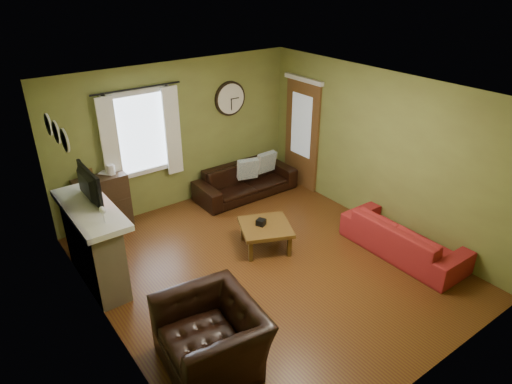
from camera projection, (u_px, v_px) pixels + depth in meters
floor at (267, 267)px, 6.77m from camera, size 4.60×5.20×0.00m
ceiling at (269, 94)px, 5.60m from camera, size 4.60×5.20×0.00m
wall_left at (101, 243)px, 4.97m from camera, size 0.00×5.20×2.60m
wall_right at (379, 151)px, 7.41m from camera, size 0.00×5.20×2.60m
wall_back at (178, 136)px, 8.06m from camera, size 4.60×0.00×2.60m
wall_front at (435, 286)px, 4.32m from camera, size 4.60×0.00×2.60m
fireplace at (94, 248)px, 6.24m from camera, size 0.40×1.40×1.10m
firebox at (111, 258)px, 6.46m from camera, size 0.04×0.60×0.55m
mantel at (89, 209)px, 5.99m from camera, size 0.58×1.60×0.08m
tv at (85, 190)px, 6.01m from camera, size 0.08×0.60×0.35m
tv_screen at (90, 185)px, 6.03m from camera, size 0.02×0.62×0.36m
medallion_left at (65, 140)px, 5.13m from camera, size 0.28×0.28×0.03m
medallion_mid at (56, 132)px, 5.38m from camera, size 0.28×0.28×0.03m
medallion_right at (48, 125)px, 5.63m from camera, size 0.28×0.28×0.03m
window_pane at (140, 133)px, 7.58m from camera, size 1.00×0.02×1.30m
curtain_rod at (137, 88)px, 7.16m from camera, size 0.03×0.03×1.50m
curtain_left at (110, 145)px, 7.24m from camera, size 0.28×0.04×1.55m
curtain_right at (173, 131)px, 7.83m from camera, size 0.28×0.04×1.55m
wall_clock at (231, 99)px, 8.38m from camera, size 0.64×0.06×0.64m
door at (302, 135)px, 8.83m from camera, size 0.05×0.90×2.10m
bookshelf at (104, 205)px, 7.47m from camera, size 0.83×0.35×0.98m
book at (105, 177)px, 7.32m from camera, size 0.30×0.30×0.02m
sofa_brown at (246, 181)px, 8.77m from camera, size 1.98×0.78×0.58m
pillow_left at (248, 169)px, 8.62m from camera, size 0.41×0.22×0.39m
pillow_right at (266, 162)px, 8.91m from camera, size 0.40×0.13×0.40m
sofa_red at (403, 238)px, 6.96m from camera, size 0.76×1.94×0.57m
armchair at (211, 337)px, 4.99m from camera, size 1.13×1.26×0.75m
coffee_table at (265, 236)px, 7.14m from camera, size 1.00×1.00×0.40m
tissue_box at (261, 225)px, 7.06m from camera, size 0.17×0.17×0.10m
wine_glass_a at (104, 216)px, 5.55m from camera, size 0.07×0.07×0.20m
wine_glass_b at (103, 215)px, 5.57m from camera, size 0.07×0.07×0.21m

